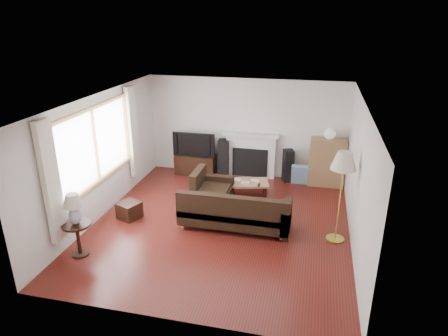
% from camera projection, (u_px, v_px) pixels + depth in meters
% --- Properties ---
extents(room, '(5.10, 5.60, 2.54)m').
position_uv_depth(room, '(220.00, 166.00, 7.55)').
color(room, '#591913').
rests_on(room, ground).
extents(window, '(0.12, 2.74, 1.54)m').
position_uv_depth(window, '(96.00, 145.00, 7.77)').
color(window, olive).
rests_on(window, room).
extents(curtain_near, '(0.10, 0.35, 2.10)m').
position_uv_depth(curtain_near, '(51.00, 183.00, 6.44)').
color(curtain_near, white).
rests_on(curtain_near, room).
extents(curtain_far, '(0.10, 0.35, 2.10)m').
position_uv_depth(curtain_far, '(133.00, 132.00, 9.20)').
color(curtain_far, white).
rests_on(curtain_far, room).
extents(fireplace, '(1.40, 0.26, 1.15)m').
position_uv_depth(fireplace, '(251.00, 155.00, 10.16)').
color(fireplace, white).
rests_on(fireplace, room).
extents(tv_stand, '(1.04, 0.47, 0.52)m').
position_uv_depth(tv_stand, '(196.00, 164.00, 10.43)').
color(tv_stand, black).
rests_on(tv_stand, ground).
extents(television, '(1.09, 0.14, 0.63)m').
position_uv_depth(television, '(195.00, 143.00, 10.22)').
color(television, black).
rests_on(television, tv_stand).
extents(speaker_left, '(0.29, 0.34, 0.96)m').
position_uv_depth(speaker_left, '(224.00, 158.00, 10.25)').
color(speaker_left, black).
rests_on(speaker_left, ground).
extents(speaker_right, '(0.31, 0.34, 0.82)m').
position_uv_depth(speaker_right, '(288.00, 166.00, 9.93)').
color(speaker_right, black).
rests_on(speaker_right, ground).
extents(bookshelf, '(0.85, 0.41, 1.17)m').
position_uv_depth(bookshelf, '(327.00, 162.00, 9.64)').
color(bookshelf, olive).
rests_on(bookshelf, ground).
extents(globe_lamp, '(0.26, 0.26, 0.26)m').
position_uv_depth(globe_lamp, '(330.00, 134.00, 9.38)').
color(globe_lamp, white).
rests_on(globe_lamp, bookshelf).
extents(sectional_sofa, '(2.33, 1.70, 0.75)m').
position_uv_depth(sectional_sofa, '(235.00, 209.00, 7.79)').
color(sectional_sofa, black).
rests_on(sectional_sofa, ground).
extents(coffee_table, '(1.12, 0.78, 0.40)m').
position_uv_depth(coffee_table, '(245.00, 190.00, 9.09)').
color(coffee_table, '#A46D4E').
rests_on(coffee_table, ground).
extents(footstool, '(0.52, 0.52, 0.34)m').
position_uv_depth(footstool, '(129.00, 210.00, 8.21)').
color(footstool, black).
rests_on(footstool, ground).
extents(floor_lamp, '(0.47, 0.47, 1.73)m').
position_uv_depth(floor_lamp, '(340.00, 198.00, 7.15)').
color(floor_lamp, gold).
rests_on(floor_lamp, ground).
extents(side_table, '(0.49, 0.49, 0.61)m').
position_uv_depth(side_table, '(78.00, 239.00, 6.90)').
color(side_table, black).
rests_on(side_table, ground).
extents(table_lamp, '(0.34, 0.34, 0.55)m').
position_uv_depth(table_lamp, '(74.00, 209.00, 6.69)').
color(table_lamp, silver).
rests_on(table_lamp, side_table).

